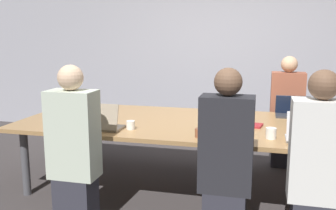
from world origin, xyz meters
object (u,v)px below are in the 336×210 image
object	(u,v)px
cup_near_left	(131,125)
laptop_near_right	(305,133)
laptop_near_midright	(230,132)
cup_near_right	(271,133)
cup_near_midright	(200,133)
laptop_near_left	(102,122)
person_near_midright	(226,162)
bottle_near_midright	(203,120)
person_far_right	(286,114)
stapler	(217,125)
person_near_left	(74,151)
person_near_right	(317,170)
bottle_near_left	(81,114)
laptop_far_right	(292,110)

from	to	relation	value
cup_near_left	laptop_near_right	bearing A→B (deg)	-2.03
laptop_near_midright	cup_near_right	bearing A→B (deg)	-164.70
cup_near_midright	laptop_near_left	bearing A→B (deg)	178.23
person_near_midright	laptop_near_right	bearing A→B (deg)	-140.44
bottle_near_midright	laptop_near_right	distance (m)	0.90
laptop_near_midright	bottle_near_midright	xyz separation A→B (m)	(-0.26, 0.18, 0.04)
person_near_midright	bottle_near_midright	bearing A→B (deg)	-66.33
person_far_right	bottle_near_midright	bearing A→B (deg)	-121.03
bottle_near_midright	stapler	bearing A→B (deg)	64.97
person_near_left	cup_near_midright	bearing A→B (deg)	-154.22
person_near_midright	cup_near_midright	distance (m)	0.53
person_near_right	person_near_midright	bearing A→B (deg)	-1.32
laptop_near_right	cup_near_right	distance (m)	0.28
cup_near_midright	stapler	distance (m)	0.42
laptop_near_midright	person_near_midright	distance (m)	0.47
cup_near_midright	bottle_near_left	bearing A→B (deg)	172.15
bottle_near_left	person_far_right	distance (m)	2.50
laptop_far_right	person_near_left	bearing A→B (deg)	-139.24
laptop_near_left	cup_near_left	size ratio (longest dim) A/B	4.38
laptop_near_left	stapler	world-z (taller)	laptop_near_left
cup_near_left	stapler	xyz separation A→B (m)	(0.79, 0.29, -0.02)
laptop_far_right	person_far_right	size ratio (longest dim) A/B	0.26
person_near_midright	laptop_near_right	size ratio (longest dim) A/B	4.55
laptop_near_midright	laptop_near_right	world-z (taller)	laptop_near_right
cup_near_midright	person_near_right	size ratio (longest dim) A/B	0.06
person_far_right	stapler	xyz separation A→B (m)	(-0.73, -1.16, 0.09)
laptop_near_midright	laptop_far_right	size ratio (longest dim) A/B	0.94
cup_near_right	stapler	world-z (taller)	cup_near_right
laptop_near_midright	person_near_right	distance (m)	0.82
laptop_near_right	cup_near_right	world-z (taller)	laptop_near_right
cup_near_midright	laptop_far_right	world-z (taller)	laptop_far_right
person_near_right	cup_near_midright	bearing A→B (deg)	-26.39
laptop_near_left	person_near_right	world-z (taller)	person_near_right
person_near_left	laptop_near_right	distance (m)	1.95
laptop_near_left	person_far_right	size ratio (longest dim) A/B	0.26
laptop_near_left	laptop_near_right	world-z (taller)	laptop_near_right
laptop_near_left	person_near_left	bearing A→B (deg)	86.38
person_near_right	laptop_near_right	bearing A→B (deg)	-85.38
cup_near_left	person_near_midright	world-z (taller)	person_near_midright
person_near_midright	laptop_far_right	world-z (taller)	person_near_midright
cup_near_left	cup_near_midright	xyz separation A→B (m)	(0.69, -0.11, -0.00)
laptop_near_midright	cup_near_midright	size ratio (longest dim) A/B	3.98
bottle_near_left	stapler	distance (m)	1.37
bottle_near_left	person_near_right	bearing A→B (deg)	-16.22
laptop_near_right	stapler	xyz separation A→B (m)	(-0.78, 0.35, -0.05)
bottle_near_left	cup_near_right	xyz separation A→B (m)	(1.86, -0.07, -0.06)
laptop_near_left	cup_near_midright	bearing A→B (deg)	178.23
laptop_near_left	bottle_near_midright	size ratio (longest dim) A/B	1.43
bottle_near_left	laptop_near_midright	xyz separation A→B (m)	(1.51, -0.17, -0.04)
cup_near_left	laptop_near_midright	xyz separation A→B (m)	(0.95, -0.11, 0.02)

